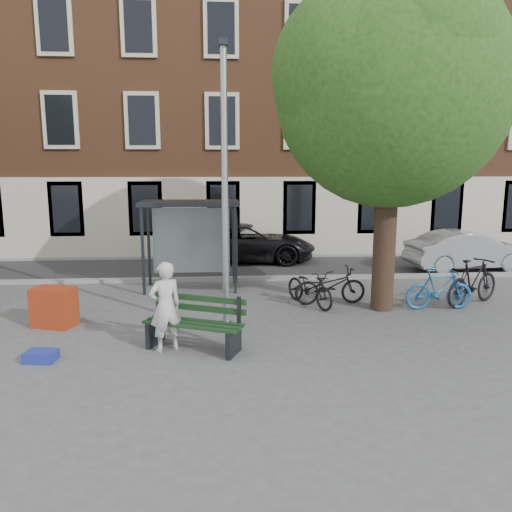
{
  "coord_description": "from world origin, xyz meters",
  "views": [
    {
      "loc": [
        -0.08,
        -10.61,
        3.62
      ],
      "look_at": [
        0.77,
        1.64,
        1.4
      ],
      "focal_mm": 35.0,
      "sensor_mm": 36.0,
      "label": 1
    }
  ],
  "objects_px": {
    "bike_c": "(310,287)",
    "notice_sign": "(382,248)",
    "red_stand": "(54,307)",
    "bike_a": "(330,286)",
    "bike_b": "(439,289)",
    "bike_d": "(473,282)",
    "car_silver": "(467,250)",
    "bus_shelter": "(204,225)",
    "bench": "(195,326)",
    "lamppost": "(225,206)",
    "painter": "(165,307)",
    "car_dark": "(247,243)"
  },
  "relations": [
    {
      "from": "red_stand",
      "to": "notice_sign",
      "type": "xyz_separation_m",
      "value": [
        8.06,
        1.43,
        1.04
      ]
    },
    {
      "from": "bike_b",
      "to": "bus_shelter",
      "type": "bearing_deg",
      "value": 65.0
    },
    {
      "from": "bike_a",
      "to": "red_stand",
      "type": "height_order",
      "value": "bike_a"
    },
    {
      "from": "car_dark",
      "to": "red_stand",
      "type": "height_order",
      "value": "car_dark"
    },
    {
      "from": "bike_a",
      "to": "bike_d",
      "type": "bearing_deg",
      "value": -99.71
    },
    {
      "from": "car_silver",
      "to": "notice_sign",
      "type": "relative_size",
      "value": 2.09
    },
    {
      "from": "lamppost",
      "to": "bike_b",
      "type": "height_order",
      "value": "lamppost"
    },
    {
      "from": "car_dark",
      "to": "car_silver",
      "type": "bearing_deg",
      "value": -100.84
    },
    {
      "from": "bike_c",
      "to": "red_stand",
      "type": "xyz_separation_m",
      "value": [
        -6.13,
        -1.31,
        -0.04
      ]
    },
    {
      "from": "red_stand",
      "to": "notice_sign",
      "type": "height_order",
      "value": "notice_sign"
    },
    {
      "from": "bike_c",
      "to": "notice_sign",
      "type": "xyz_separation_m",
      "value": [
        1.93,
        0.12,
        0.99
      ]
    },
    {
      "from": "painter",
      "to": "car_dark",
      "type": "xyz_separation_m",
      "value": [
        2.09,
        9.37,
        -0.18
      ]
    },
    {
      "from": "bike_c",
      "to": "car_dark",
      "type": "xyz_separation_m",
      "value": [
        -1.32,
        6.34,
        0.23
      ]
    },
    {
      "from": "bike_d",
      "to": "car_silver",
      "type": "distance_m",
      "value": 4.85
    },
    {
      "from": "bench",
      "to": "car_silver",
      "type": "relative_size",
      "value": 0.5
    },
    {
      "from": "bike_b",
      "to": "bike_d",
      "type": "distance_m",
      "value": 1.12
    },
    {
      "from": "lamppost",
      "to": "bike_c",
      "type": "xyz_separation_m",
      "value": [
        2.21,
        1.97,
        -2.29
      ]
    },
    {
      "from": "lamppost",
      "to": "bus_shelter",
      "type": "relative_size",
      "value": 2.14
    },
    {
      "from": "bike_d",
      "to": "red_stand",
      "type": "relative_size",
      "value": 2.31
    },
    {
      "from": "bike_d",
      "to": "notice_sign",
      "type": "relative_size",
      "value": 1.03
    },
    {
      "from": "lamppost",
      "to": "bike_b",
      "type": "distance_m",
      "value": 6.04
    },
    {
      "from": "bike_d",
      "to": "bike_a",
      "type": "bearing_deg",
      "value": 55.48
    },
    {
      "from": "notice_sign",
      "to": "painter",
      "type": "bearing_deg",
      "value": -125.52
    },
    {
      "from": "painter",
      "to": "bike_c",
      "type": "bearing_deg",
      "value": -166.36
    },
    {
      "from": "bike_d",
      "to": "car_silver",
      "type": "height_order",
      "value": "car_silver"
    },
    {
      "from": "painter",
      "to": "notice_sign",
      "type": "distance_m",
      "value": 6.23
    },
    {
      "from": "bus_shelter",
      "to": "bench",
      "type": "bearing_deg",
      "value": -90.36
    },
    {
      "from": "bike_b",
      "to": "car_dark",
      "type": "xyz_separation_m",
      "value": [
        -4.54,
        6.93,
        0.2
      ]
    },
    {
      "from": "bench",
      "to": "bike_a",
      "type": "distance_m",
      "value": 4.58
    },
    {
      "from": "bike_b",
      "to": "red_stand",
      "type": "relative_size",
      "value": 1.94
    },
    {
      "from": "red_stand",
      "to": "notice_sign",
      "type": "relative_size",
      "value": 0.45
    },
    {
      "from": "bike_a",
      "to": "bike_d",
      "type": "distance_m",
      "value": 3.75
    },
    {
      "from": "bike_d",
      "to": "car_dark",
      "type": "height_order",
      "value": "car_dark"
    },
    {
      "from": "red_stand",
      "to": "bench",
      "type": "bearing_deg",
      "value": -26.92
    },
    {
      "from": "bike_a",
      "to": "notice_sign",
      "type": "bearing_deg",
      "value": -93.39
    },
    {
      "from": "bike_a",
      "to": "red_stand",
      "type": "distance_m",
      "value": 6.83
    },
    {
      "from": "bus_shelter",
      "to": "bike_a",
      "type": "height_order",
      "value": "bus_shelter"
    },
    {
      "from": "bike_b",
      "to": "car_silver",
      "type": "bearing_deg",
      "value": -33.89
    },
    {
      "from": "lamppost",
      "to": "red_stand",
      "type": "bearing_deg",
      "value": 170.43
    },
    {
      "from": "bench",
      "to": "bike_c",
      "type": "height_order",
      "value": "bench"
    },
    {
      "from": "bike_b",
      "to": "car_silver",
      "type": "xyz_separation_m",
      "value": [
        3.11,
        4.75,
        0.17
      ]
    },
    {
      "from": "bike_b",
      "to": "bike_c",
      "type": "height_order",
      "value": "bike_b"
    },
    {
      "from": "notice_sign",
      "to": "lamppost",
      "type": "bearing_deg",
      "value": -129.32
    },
    {
      "from": "bike_a",
      "to": "bike_b",
      "type": "distance_m",
      "value": 2.75
    },
    {
      "from": "bike_c",
      "to": "red_stand",
      "type": "relative_size",
      "value": 2.08
    },
    {
      "from": "painter",
      "to": "red_stand",
      "type": "xyz_separation_m",
      "value": [
        -2.71,
        1.72,
        -0.45
      ]
    },
    {
      "from": "bike_d",
      "to": "red_stand",
      "type": "height_order",
      "value": "bike_d"
    },
    {
      "from": "bike_a",
      "to": "car_silver",
      "type": "bearing_deg",
      "value": -59.47
    },
    {
      "from": "bench",
      "to": "bike_a",
      "type": "height_order",
      "value": "bench"
    },
    {
      "from": "painter",
      "to": "bench",
      "type": "distance_m",
      "value": 0.71
    }
  ]
}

